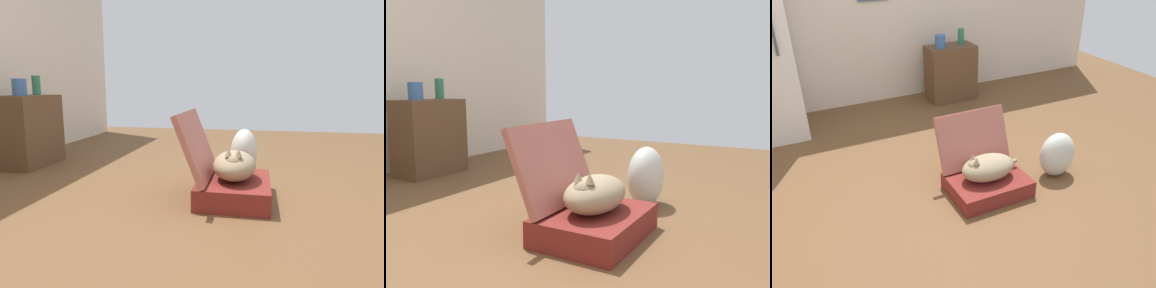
% 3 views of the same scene
% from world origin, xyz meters
% --- Properties ---
extents(ground_plane, '(7.68, 7.68, 0.00)m').
position_xyz_m(ground_plane, '(0.00, 0.00, 0.00)').
color(ground_plane, brown).
rests_on(ground_plane, ground).
extents(suitcase_base, '(0.62, 0.47, 0.14)m').
position_xyz_m(suitcase_base, '(0.25, -0.12, 0.07)').
color(suitcase_base, maroon).
rests_on(suitcase_base, ground).
extents(suitcase_lid, '(0.62, 0.20, 0.45)m').
position_xyz_m(suitcase_lid, '(0.25, 0.13, 0.36)').
color(suitcase_lid, '#B26356').
rests_on(suitcase_lid, suitcase_base).
extents(cat, '(0.52, 0.28, 0.23)m').
position_xyz_m(cat, '(0.24, -0.12, 0.24)').
color(cat, '#998466').
rests_on(cat, suitcase_base).
extents(plastic_bag_white, '(0.33, 0.23, 0.39)m').
position_xyz_m(plastic_bag_white, '(0.90, -0.16, 0.20)').
color(plastic_bag_white, silver).
rests_on(plastic_bag_white, ground).
extents(side_table, '(0.58, 0.33, 0.67)m').
position_xyz_m(side_table, '(0.85, 1.85, 0.33)').
color(side_table, brown).
rests_on(side_table, ground).
extents(vase_tall, '(0.12, 0.12, 0.15)m').
position_xyz_m(vase_tall, '(0.71, 1.82, 0.74)').
color(vase_tall, '#38609E').
rests_on(vase_tall, side_table).
extents(vase_short, '(0.08, 0.08, 0.18)m').
position_xyz_m(vase_short, '(1.00, 1.86, 0.76)').
color(vase_short, '#2D7051').
rests_on(vase_short, side_table).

